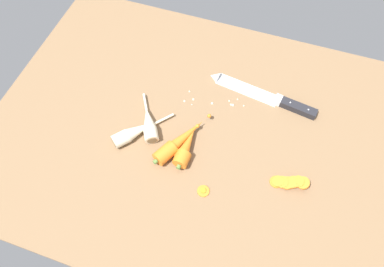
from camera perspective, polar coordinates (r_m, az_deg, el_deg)
The scene contains 9 objects.
ground_plane at distance 101.00cm, azimuth 0.36°, elevation -0.03°, with size 120.00×90.00×4.00cm, color brown.
chefs_knife at distance 107.66cm, azimuth 11.35°, elevation 6.57°, with size 34.82×8.49×4.18cm.
whole_carrot at distance 95.13cm, azimuth -2.25°, elevation -1.40°, with size 11.74×20.04×4.20cm.
whole_carrot_second at distance 94.06cm, azimuth -0.92°, elevation -2.60°, with size 4.95×14.93×4.20cm.
parsnip_front at distance 98.81cm, azimuth -7.21°, elevation 1.58°, with size 10.79×15.85×4.00cm.
parsnip_mid_left at distance 98.05cm, azimuth -9.78°, elevation 0.16°, with size 14.18×16.16×4.00cm.
carrot_slice_stack at distance 94.62cm, azimuth 15.94°, elevation -7.87°, with size 10.14×4.65×3.60cm.
carrot_slice_stray_near at distance 91.17cm, azimuth 1.90°, elevation -9.61°, with size 3.32×3.32×0.70cm.
mince_crumbs at distance 104.47cm, azimuth 3.73°, elevation 5.37°, with size 18.30×6.81×0.83cm.
Camera 1 is at (15.11, -46.76, 86.24)cm, focal length 31.71 mm.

